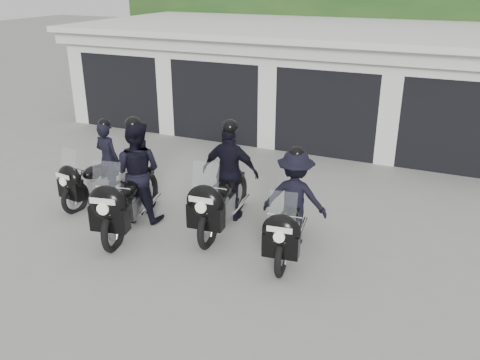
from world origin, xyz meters
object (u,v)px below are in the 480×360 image
at_px(police_bike_b, 133,180).
at_px(police_bike_c, 227,181).
at_px(police_bike_d, 293,206).
at_px(police_bike_a, 98,169).

distance_m(police_bike_b, police_bike_c, 1.71).
bearing_deg(police_bike_d, police_bike_a, 168.51).
distance_m(police_bike_a, police_bike_c, 2.85).
xyz_separation_m(police_bike_b, police_bike_d, (2.95, 0.34, -0.10)).
relative_size(police_bike_a, police_bike_b, 0.84).
bearing_deg(police_bike_c, police_bike_b, -158.84).
bearing_deg(police_bike_b, police_bike_a, 142.62).
relative_size(police_bike_b, police_bike_c, 1.02).
xyz_separation_m(police_bike_c, police_bike_d, (1.41, -0.39, -0.07)).
bearing_deg(police_bike_a, police_bike_c, 10.51).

